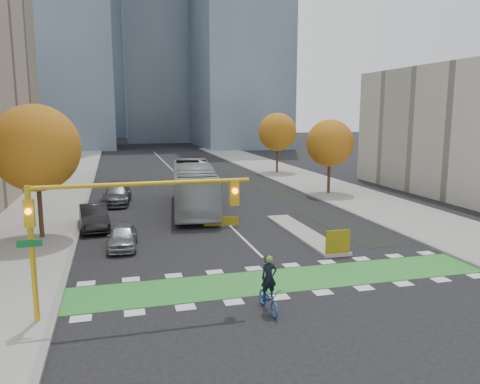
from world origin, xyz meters
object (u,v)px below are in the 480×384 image
hazard_board (338,242)px  parked_car_c (117,195)px  tree_west (36,148)px  parked_car_b (94,217)px  cyclist (269,293)px  parked_car_a (122,236)px  tree_east_near (330,143)px  tree_east_far (277,132)px  bus (194,187)px  traffic_signal_west (105,214)px

hazard_board → parked_car_c: (-11.46, 18.26, 0.00)m
tree_west → parked_car_b: 5.97m
cyclist → parked_car_a: 11.80m
tree_east_near → parked_car_c: (-19.46, 0.46, -4.06)m
cyclist → tree_east_near: bearing=57.4°
hazard_board → tree_east_far: tree_east_far is taller
tree_west → parked_car_c: (4.54, 10.46, -4.81)m
bus → parked_car_b: bearing=-142.0°
tree_west → parked_car_a: 7.52m
tree_east_near → parked_car_a: tree_east_near is taller
cyclist → bus: bearing=86.7°
tree_west → parked_car_a: tree_west is taller
tree_east_near → parked_car_c: size_ratio=1.28×
parked_car_b → parked_car_c: parked_car_b is taller
tree_west → tree_east_near: size_ratio=1.16×
tree_east_near → bus: tree_east_near is taller
cyclist → parked_car_c: bearing=100.9°
parked_car_c → bus: bearing=-27.9°
bus → parked_car_c: 7.29m
parked_car_c → tree_east_near: bearing=4.8°
traffic_signal_west → cyclist: bearing=-10.4°
parked_car_a → tree_west: bearing=150.9°
hazard_board → bus: bearing=111.1°
tree_west → traffic_signal_west: size_ratio=0.96×
cyclist → parked_car_b: bearing=112.4°
traffic_signal_west → bus: (6.44, 18.93, -2.17)m
parked_car_c → tree_west: bearing=-107.3°
bus → parked_car_a: size_ratio=3.32×
hazard_board → cyclist: 8.29m
traffic_signal_west → parked_car_b: size_ratio=1.73×
tree_west → bus: size_ratio=0.61×
tree_east_near → traffic_signal_west: 30.08m
cyclist → bus: 20.07m
tree_east_far → traffic_signal_west: (-20.43, -38.51, -1.21)m
cyclist → parked_car_b: 17.06m
tree_east_far → bus: tree_east_far is taller
hazard_board → parked_car_c: 21.56m
tree_west → tree_east_near: bearing=22.6°
bus → parked_car_a: bearing=-114.2°
hazard_board → cyclist: size_ratio=0.62×
tree_west → cyclist: bearing=-53.4°
parked_car_a → parked_car_c: bearing=95.0°
tree_east_far → hazard_board: bearing=-104.1°
hazard_board → bus: bus is taller
tree_west → tree_east_near: tree_west is taller
tree_east_near → cyclist: (-13.89, -23.62, -4.10)m
traffic_signal_west → bus: bearing=71.2°
cyclist → parked_car_c: size_ratio=0.41×
cyclist → parked_car_a: size_ratio=0.56×
tree_east_near → parked_car_a: size_ratio=1.75×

